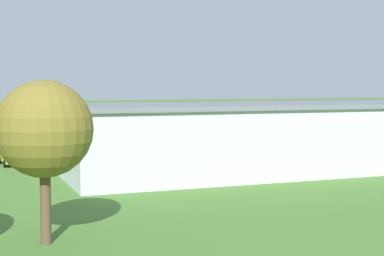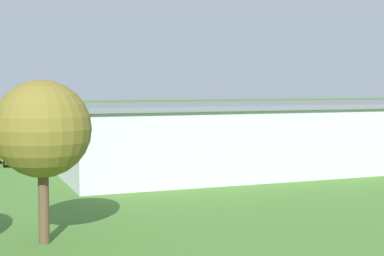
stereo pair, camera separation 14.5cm
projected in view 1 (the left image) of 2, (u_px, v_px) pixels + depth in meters
ground_plane at (183, 137)px, 80.72m from camera, size 400.00×400.00×0.00m
hangar at (302, 136)px, 49.63m from camera, size 39.58×11.38×5.60m
biplane at (158, 121)px, 72.50m from camera, size 8.31×7.03×3.70m
car_yellow at (12, 156)px, 52.64m from camera, size 2.19×4.13×1.62m
person_beside_truck at (355, 138)px, 70.57m from camera, size 0.51×0.51×1.66m
tree_behind_hangar_right at (44, 130)px, 26.21m from camera, size 4.31×4.31×7.29m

